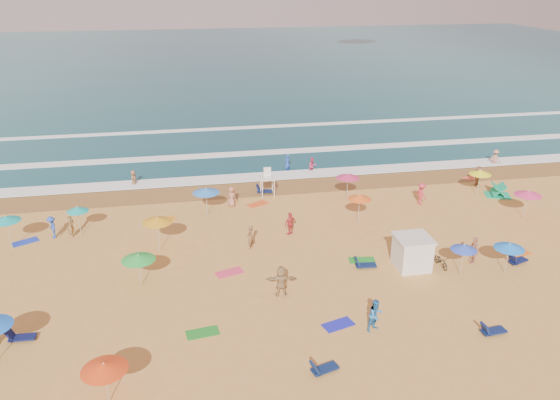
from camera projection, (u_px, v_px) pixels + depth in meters
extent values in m
plane|color=gold|center=(298.00, 255.00, 36.28)|extent=(220.00, 220.00, 0.00)
cube|color=#0C4756|center=(213.00, 62.00, 112.42)|extent=(220.00, 140.00, 0.18)
plane|color=olive|center=(268.00, 187.00, 47.61)|extent=(220.00, 220.00, 0.00)
cube|color=white|center=(264.00, 176.00, 49.84)|extent=(200.00, 2.20, 0.05)
cube|color=white|center=(253.00, 153.00, 56.19)|extent=(200.00, 1.60, 0.05)
cube|color=white|center=(242.00, 128.00, 65.25)|extent=(200.00, 1.20, 0.05)
cube|color=silver|center=(412.00, 253.00, 34.44)|extent=(2.00, 2.00, 2.00)
cube|color=silver|center=(414.00, 238.00, 34.03)|extent=(2.20, 2.20, 0.12)
imported|color=black|center=(441.00, 261.00, 34.72)|extent=(0.66, 1.56, 0.80)
cone|color=#E23271|center=(528.00, 193.00, 40.77)|extent=(1.99, 1.99, 0.35)
cone|color=orange|center=(360.00, 197.00, 39.69)|extent=(1.72, 1.72, 0.35)
cone|color=#14A8A2|center=(77.00, 209.00, 38.41)|extent=(1.54, 1.54, 0.35)
cone|color=#F7F21A|center=(480.00, 172.00, 45.10)|extent=(1.80, 1.80, 0.35)
cone|color=orange|center=(157.00, 220.00, 35.97)|extent=(1.99, 1.99, 0.35)
cone|color=green|center=(138.00, 257.00, 32.08)|extent=(2.00, 2.00, 0.35)
cone|color=red|center=(104.00, 366.00, 23.23)|extent=(2.02, 2.02, 0.35)
cone|color=blue|center=(464.00, 247.00, 33.18)|extent=(1.59, 1.59, 0.35)
cone|color=blue|center=(510.00, 246.00, 33.44)|extent=(1.84, 1.84, 0.35)
cone|color=#13A0A0|center=(6.00, 219.00, 36.32)|extent=(1.84, 1.84, 0.35)
cone|color=#317BDD|center=(206.00, 191.00, 41.42)|extent=(2.06, 2.06, 0.35)
cone|color=#CA2D5D|center=(348.00, 176.00, 43.96)|extent=(1.91, 1.91, 0.35)
cube|color=#0D1445|center=(23.00, 337.00, 27.87)|extent=(1.32, 0.61, 0.34)
cube|color=#0F1F4B|center=(325.00, 369.00, 25.67)|extent=(1.41, 0.92, 0.34)
cube|color=#0E1E48|center=(366.00, 265.00, 34.69)|extent=(1.35, 0.68, 0.34)
cube|color=#0F1C4C|center=(494.00, 331.00, 28.36)|extent=(1.35, 0.69, 0.34)
cube|color=#0D1545|center=(518.00, 261.00, 35.23)|extent=(1.41, 0.93, 0.34)
cube|color=#0E1948|center=(265.00, 191.00, 46.35)|extent=(1.39, 0.83, 0.34)
cube|color=#1E36C0|center=(25.00, 242.00, 38.01)|extent=(1.90, 1.55, 0.03)
cube|color=#208324|center=(203.00, 333.00, 28.48)|extent=(1.80, 1.08, 0.03)
cube|color=orange|center=(164.00, 220.00, 41.40)|extent=(1.89, 1.36, 0.03)
cube|color=#E63659|center=(229.00, 273.00, 34.15)|extent=(1.88, 1.34, 0.03)
cube|color=#E84F1D|center=(258.00, 204.00, 44.16)|extent=(1.91, 1.53, 0.03)
cube|color=#1D20B7|center=(338.00, 325.00, 29.13)|extent=(1.88, 1.32, 0.03)
cube|color=#238D27|center=(362.00, 260.00, 35.62)|extent=(1.80, 1.08, 0.03)
cube|color=orange|center=(518.00, 253.00, 36.45)|extent=(1.84, 1.18, 0.03)
cube|color=#E85836|center=(473.00, 177.00, 49.84)|extent=(1.88, 1.34, 0.03)
imported|color=#B56D53|center=(232.00, 197.00, 43.48)|extent=(0.92, 0.96, 1.65)
imported|color=tan|center=(495.00, 158.00, 52.90)|extent=(1.20, 1.32, 1.78)
imported|color=#CB323E|center=(421.00, 194.00, 43.81)|extent=(0.95, 1.31, 1.82)
imported|color=olive|center=(71.00, 225.00, 38.38)|extent=(0.51, 0.72, 1.87)
imported|color=tan|center=(281.00, 281.00, 31.44)|extent=(1.80, 0.74, 1.89)
imported|color=brown|center=(134.00, 179.00, 47.93)|extent=(0.62, 0.86, 1.62)
imported|color=#CA325F|center=(312.00, 166.00, 51.10)|extent=(0.94, 0.81, 1.65)
imported|color=brown|center=(250.00, 237.00, 36.87)|extent=(0.67, 0.74, 1.70)
imported|color=#274AB8|center=(52.00, 227.00, 38.32)|extent=(0.97, 1.20, 1.63)
imported|color=red|center=(290.00, 223.00, 38.82)|extent=(1.07, 0.84, 1.70)
imported|color=#2246A3|center=(287.00, 163.00, 51.41)|extent=(0.81, 0.79, 1.87)
imported|color=#9A6647|center=(478.00, 176.00, 47.54)|extent=(1.64, 1.51, 1.83)
imported|color=tan|center=(474.00, 250.00, 35.03)|extent=(0.59, 1.11, 1.81)
imported|color=#2774B7|center=(376.00, 315.00, 28.39)|extent=(1.09, 1.00, 1.82)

